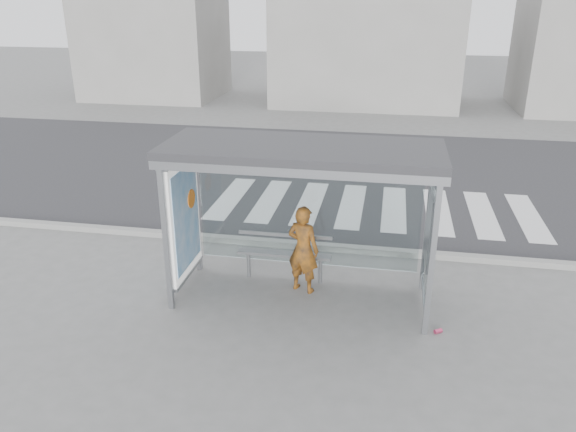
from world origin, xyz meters
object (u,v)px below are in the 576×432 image
(person, at_px, (303,249))
(soda_can, at_px, (438,331))
(bus_shelter, at_px, (279,183))
(bench, at_px, (284,253))

(person, distance_m, soda_can, 2.51)
(bus_shelter, relative_size, person, 2.76)
(bench, relative_size, soda_can, 13.60)
(person, xyz_separation_m, bench, (-0.38, 0.31, -0.26))
(bus_shelter, bearing_deg, soda_can, -15.62)
(bench, xyz_separation_m, soda_can, (2.59, -1.24, -0.48))
(person, xyz_separation_m, soda_can, (2.21, -0.93, -0.74))
(soda_can, bearing_deg, bus_shelter, 164.38)
(bus_shelter, relative_size, soda_can, 34.93)
(person, relative_size, soda_can, 12.64)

